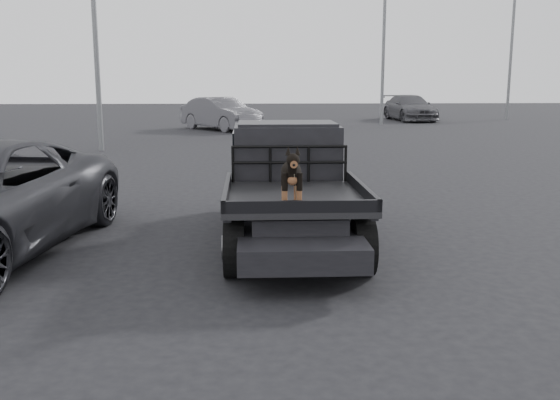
{
  "coord_description": "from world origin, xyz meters",
  "views": [
    {
      "loc": [
        -0.35,
        -7.06,
        2.49
      ],
      "look_at": [
        -0.01,
        -0.17,
        1.16
      ],
      "focal_mm": 40.0,
      "sensor_mm": 36.0,
      "label": 1
    }
  ],
  "objects_px": {
    "dog": "(291,177)",
    "floodlight_far": "(515,2)",
    "distant_car_a": "(221,114)",
    "flatbed_ute": "(290,213)",
    "distant_car_b": "(410,108)"
  },
  "relations": [
    {
      "from": "distant_car_a",
      "to": "distant_car_b",
      "type": "height_order",
      "value": "distant_car_a"
    },
    {
      "from": "dog",
      "to": "floodlight_far",
      "type": "distance_m",
      "value": 35.88
    },
    {
      "from": "dog",
      "to": "distant_car_b",
      "type": "bearing_deg",
      "value": 72.96
    },
    {
      "from": "dog",
      "to": "floodlight_far",
      "type": "height_order",
      "value": "floodlight_far"
    },
    {
      "from": "flatbed_ute",
      "to": "distant_car_b",
      "type": "distance_m",
      "value": 30.52
    },
    {
      "from": "dog",
      "to": "distant_car_a",
      "type": "xyz_separation_m",
      "value": [
        -1.93,
        23.88,
        -0.48
      ]
    },
    {
      "from": "flatbed_ute",
      "to": "dog",
      "type": "relative_size",
      "value": 7.3
    },
    {
      "from": "distant_car_a",
      "to": "floodlight_far",
      "type": "bearing_deg",
      "value": -14.85
    },
    {
      "from": "flatbed_ute",
      "to": "dog",
      "type": "height_order",
      "value": "dog"
    },
    {
      "from": "distant_car_b",
      "to": "floodlight_far",
      "type": "height_order",
      "value": "floodlight_far"
    },
    {
      "from": "floodlight_far",
      "to": "distant_car_b",
      "type": "bearing_deg",
      "value": -172.68
    },
    {
      "from": "floodlight_far",
      "to": "flatbed_ute",
      "type": "bearing_deg",
      "value": -117.9
    },
    {
      "from": "dog",
      "to": "distant_car_b",
      "type": "relative_size",
      "value": 0.14
    },
    {
      "from": "flatbed_ute",
      "to": "dog",
      "type": "bearing_deg",
      "value": -93.38
    },
    {
      "from": "flatbed_ute",
      "to": "dog",
      "type": "xyz_separation_m",
      "value": [
        -0.1,
        -1.7,
        0.83
      ]
    }
  ]
}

